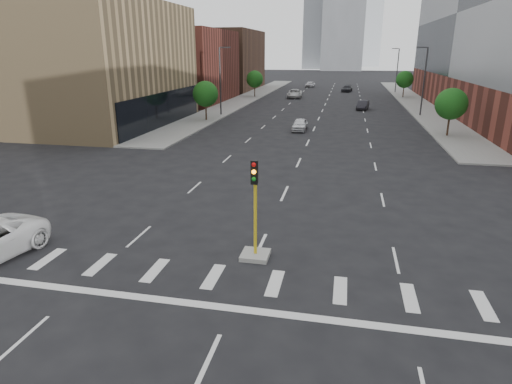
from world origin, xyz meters
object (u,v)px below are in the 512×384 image
(car_far_left, at_px, (295,94))
(car_deep_right, at_px, (347,89))
(car_near_left, at_px, (300,125))
(car_distant, at_px, (310,84))
(median_traffic_signal, at_px, (255,237))
(car_mid_right, at_px, (363,105))

(car_far_left, distance_m, car_deep_right, 17.70)
(car_near_left, distance_m, car_distant, 60.20)
(car_deep_right, bearing_deg, car_distant, 140.08)
(car_near_left, distance_m, car_deep_right, 49.94)
(car_near_left, height_order, car_distant, car_distant)
(car_distant, bearing_deg, car_deep_right, -40.50)
(car_near_left, bearing_deg, median_traffic_signal, -86.72)
(car_mid_right, xyz_separation_m, car_far_left, (-12.24, 14.92, 0.10))
(car_far_left, relative_size, car_distant, 1.30)
(median_traffic_signal, height_order, car_near_left, median_traffic_signal)
(median_traffic_signal, relative_size, car_deep_right, 0.95)
(median_traffic_signal, xyz_separation_m, car_distant, (-5.53, 91.64, -0.23))
(car_near_left, xyz_separation_m, car_deep_right, (4.88, 49.70, 0.00))
(median_traffic_signal, bearing_deg, car_mid_right, 83.41)
(median_traffic_signal, distance_m, car_mid_right, 51.87)
(car_mid_right, bearing_deg, car_near_left, -101.49)
(median_traffic_signal, distance_m, car_deep_right, 81.34)
(car_mid_right, distance_m, car_distant, 41.72)
(car_distant, bearing_deg, car_near_left, -77.35)
(car_far_left, bearing_deg, car_distant, 85.46)
(car_near_left, relative_size, car_deep_right, 0.85)
(median_traffic_signal, relative_size, car_mid_right, 1.05)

